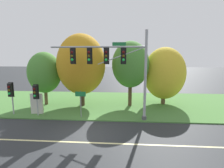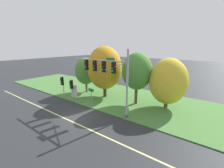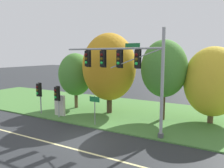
{
  "view_description": "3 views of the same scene",
  "coord_description": "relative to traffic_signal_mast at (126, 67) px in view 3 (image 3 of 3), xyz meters",
  "views": [
    {
      "loc": [
        2.89,
        -11.36,
        5.38
      ],
      "look_at": [
        1.79,
        3.31,
        3.06
      ],
      "focal_mm": 28.0,
      "sensor_mm": 36.0,
      "label": 1
    },
    {
      "loc": [
        12.31,
        -10.13,
        7.81
      ],
      "look_at": [
        1.93,
        3.82,
        3.3
      ],
      "focal_mm": 24.0,
      "sensor_mm": 36.0,
      "label": 2
    },
    {
      "loc": [
        8.56,
        -11.16,
        5.73
      ],
      "look_at": [
        0.74,
        2.99,
        3.54
      ],
      "focal_mm": 35.0,
      "sensor_mm": 36.0,
      "label": 3
    }
  ],
  "objects": [
    {
      "name": "lane_stripe",
      "position": [
        -1.94,
        -4.15,
        -4.86
      ],
      "size": [
        36.0,
        0.16,
        0.01
      ],
      "primitive_type": "cube",
      "color": "beige",
      "rests_on": "ground"
    },
    {
      "name": "info_kiosk",
      "position": [
        -7.2,
        0.87,
        -3.83
      ],
      "size": [
        1.1,
        0.24,
        1.9
      ],
      "color": "beige",
      "rests_on": "grass_verge"
    },
    {
      "name": "ground_plane",
      "position": [
        -1.94,
        -2.95,
        -4.87
      ],
      "size": [
        160.0,
        160.0,
        0.0
      ],
      "primitive_type": "plane",
      "color": "#282B2D"
    },
    {
      "name": "grass_verge",
      "position": [
        -1.94,
        5.3,
        -4.82
      ],
      "size": [
        48.0,
        11.5,
        0.1
      ],
      "primitive_type": "cube",
      "color": "#477A38",
      "rests_on": "ground"
    },
    {
      "name": "route_sign_post",
      "position": [
        -2.85,
        0.16,
        -3.2
      ],
      "size": [
        0.92,
        0.08,
        2.34
      ],
      "color": "slate",
      "rests_on": "grass_verge"
    },
    {
      "name": "tree_mid_verge",
      "position": [
        5.28,
        5.22,
        -1.33
      ],
      "size": [
        4.55,
        4.55,
        6.29
      ],
      "color": "brown",
      "rests_on": "grass_verge"
    },
    {
      "name": "tree_left_of_mast",
      "position": [
        -3.66,
        3.96,
        -0.33
      ],
      "size": [
        5.1,
        5.1,
        7.64
      ],
      "color": "#423021",
      "rests_on": "grass_verge"
    },
    {
      "name": "tree_behind_signpost",
      "position": [
        1.52,
        4.25,
        -0.34
      ],
      "size": [
        3.9,
        3.9,
        6.89
      ],
      "color": "#4C3823",
      "rests_on": "grass_verge"
    },
    {
      "name": "tree_nearest_road",
      "position": [
        -7.76,
        4.0,
        -1.22
      ],
      "size": [
        3.55,
        3.55,
        5.78
      ],
      "color": "brown",
      "rests_on": "grass_verge"
    },
    {
      "name": "pedestrian_signal_near_kerb",
      "position": [
        -6.88,
        0.2,
        -2.73
      ],
      "size": [
        0.46,
        0.55,
        2.86
      ],
      "color": "#9EA0A5",
      "rests_on": "grass_verge"
    },
    {
      "name": "traffic_signal_mast",
      "position": [
        0.0,
        0.0,
        0.0
      ],
      "size": [
        8.01,
        0.49,
        7.37
      ],
      "color": "#9EA0A5",
      "rests_on": "grass_verge"
    },
    {
      "name": "pedestrian_signal_further_along",
      "position": [
        -9.31,
        0.38,
        -2.62
      ],
      "size": [
        0.46,
        0.55,
        2.98
      ],
      "color": "#9EA0A5",
      "rests_on": "grass_verge"
    }
  ]
}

